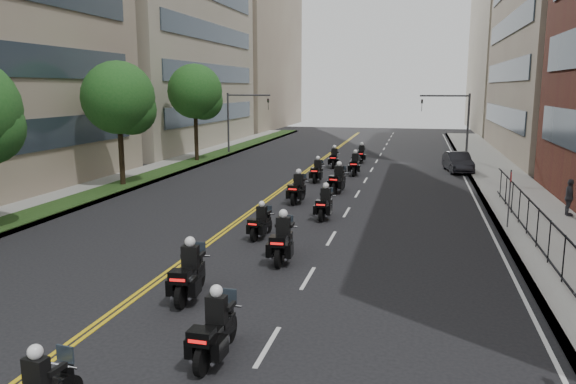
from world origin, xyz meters
name	(u,v)px	position (x,y,z in m)	size (l,w,h in m)	color
sidewalk_right	(519,199)	(12.00, 25.00, 0.07)	(4.00, 90.00, 0.15)	gray
sidewalk_left	(120,183)	(-12.00, 25.00, 0.07)	(4.00, 90.00, 0.15)	gray
grass_strip	(131,182)	(-11.20, 25.00, 0.17)	(2.00, 90.00, 0.04)	#1A3513
building_right_far	(535,36)	(21.50, 78.00, 13.00)	(15.00, 28.00, 26.00)	gray
building_left_far	(233,42)	(-22.00, 78.00, 13.00)	(16.00, 28.00, 26.00)	gray
iron_fence	(556,250)	(11.00, 12.00, 0.90)	(0.05, 28.00, 1.50)	black
street_trees	(67,106)	(-11.05, 18.61, 5.13)	(4.40, 38.40, 7.98)	black
traffic_signal_right	(456,116)	(9.54, 42.00, 3.70)	(4.09, 0.20, 5.60)	#3F3F44
traffic_signal_left	(238,114)	(-9.54, 42.00, 3.70)	(4.09, 0.20, 5.60)	#3F3F44
motorcycle_1	(215,331)	(2.21, 4.12, 0.68)	(0.55, 2.34, 1.73)	black
motorcycle_2	(189,275)	(0.18, 7.48, 0.72)	(0.66, 2.48, 1.83)	black
motorcycle_3	(283,241)	(1.97, 11.59, 0.73)	(0.61, 2.51, 1.85)	black
motorcycle_4	(261,223)	(0.36, 14.46, 0.60)	(0.61, 2.06, 1.52)	black
motorcycle_5	(325,205)	(2.36, 18.44, 0.67)	(0.56, 2.30, 1.70)	black
motorcycle_6	(298,189)	(0.35, 21.77, 0.72)	(0.63, 2.46, 1.81)	black
motorcycle_7	(338,180)	(2.03, 25.22, 0.72)	(0.76, 2.48, 1.84)	black
motorcycle_8	(317,172)	(0.18, 28.66, 0.67)	(0.55, 2.29, 1.69)	black
motorcycle_9	(355,165)	(2.25, 32.15, 0.70)	(0.55, 2.42, 1.78)	black
motorcycle_10	(334,159)	(0.26, 35.56, 0.68)	(0.57, 2.34, 1.72)	black
motorcycle_11	(361,155)	(2.02, 38.88, 0.66)	(0.52, 2.27, 1.67)	black
parked_sedan	(458,162)	(9.40, 35.35, 0.72)	(1.53, 4.39, 1.45)	black
pedestrian_c	(569,197)	(13.50, 20.97, 1.02)	(1.02, 0.42, 1.74)	#3D3D44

